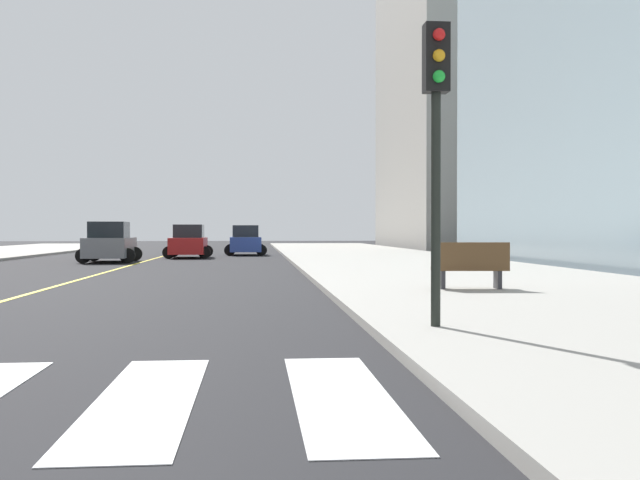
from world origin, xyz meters
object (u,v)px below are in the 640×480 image
Objects in this scene: park_bench at (470,266)px; car_blue_fourth at (245,241)px; car_red_third at (189,242)px; traffic_light_near_corner at (436,113)px; car_gray_nearest at (110,243)px.

car_blue_fourth is at bearing 15.37° from park_bench.
car_blue_fourth is (3.15, 4.54, -0.00)m from car_red_third.
traffic_light_near_corner reaches higher than car_blue_fourth.
car_gray_nearest reaches higher than park_bench.
traffic_light_near_corner reaches higher than car_gray_nearest.
car_blue_fourth is 2.30× the size of park_bench.
traffic_light_near_corner is (9.69, -26.74, 2.34)m from car_gray_nearest.
traffic_light_near_corner is 2.40× the size of park_bench.
park_bench is at bearing -110.17° from traffic_light_near_corner.
traffic_light_near_corner is at bearing 100.78° from car_red_third.
car_gray_nearest is 1.06× the size of car_blue_fourth.
traffic_light_near_corner is at bearing 94.00° from car_blue_fourth.
car_gray_nearest is at bearing 56.56° from car_blue_fourth.
car_gray_nearest is 23.34m from park_bench.
car_red_third is 0.96× the size of traffic_light_near_corner.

